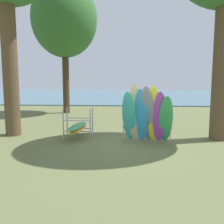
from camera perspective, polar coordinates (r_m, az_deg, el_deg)
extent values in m
plane|color=#60663D|center=(9.04, 4.31, -7.96)|extent=(80.00, 80.00, 0.00)
cube|color=#477084|center=(40.36, 4.08, 4.13)|extent=(80.00, 36.00, 0.10)
cylinder|color=brown|center=(11.39, -22.93, 11.51)|extent=(0.65, 0.65, 6.64)
cylinder|color=brown|center=(10.69, 24.64, 10.97)|extent=(0.76, 0.76, 6.36)
cylinder|color=#42301E|center=(18.16, -10.79, 8.01)|extent=(0.47, 0.47, 5.22)
ellipsoid|color=#33662D|center=(18.66, -11.12, 20.61)|extent=(4.64, 4.64, 5.33)
ellipsoid|color=#38B2AD|center=(9.43, 4.00, -1.08)|extent=(0.65, 0.94, 2.00)
ellipsoid|color=#C6B289|center=(9.39, 5.43, -0.24)|extent=(0.60, 0.80, 2.29)
ellipsoid|color=#2D8ED1|center=(9.39, 6.84, -0.86)|extent=(0.65, 0.81, 2.10)
ellipsoid|color=gray|center=(9.37, 8.27, -0.57)|extent=(0.71, 1.03, 2.20)
ellipsoid|color=yellow|center=(9.37, 9.70, -0.54)|extent=(0.63, 0.88, 2.22)
ellipsoid|color=purple|center=(9.38, 11.12, -1.23)|extent=(0.60, 0.76, 2.00)
ellipsoid|color=#339E56|center=(9.40, 12.53, -1.74)|extent=(0.58, 0.82, 1.85)
cylinder|color=#9EA0A5|center=(9.93, 2.71, -4.90)|extent=(0.04, 0.04, 0.55)
cylinder|color=#9EA0A5|center=(9.76, 13.50, -5.32)|extent=(0.04, 0.04, 0.55)
cylinder|color=#9EA0A5|center=(9.75, 8.09, -3.55)|extent=(1.99, 0.37, 0.04)
cylinder|color=#9EA0A5|center=(10.01, -11.37, -2.90)|extent=(0.05, 0.05, 1.25)
cylinder|color=#9EA0A5|center=(9.78, -5.13, -3.03)|extent=(0.05, 0.05, 1.25)
cylinder|color=#9EA0A5|center=(10.58, -10.51, -2.32)|extent=(0.05, 0.05, 1.25)
cylinder|color=#9EA0A5|center=(10.36, -4.61, -2.43)|extent=(0.05, 0.05, 1.25)
cylinder|color=#9EA0A5|center=(9.93, -8.26, -4.53)|extent=(1.10, 0.04, 0.04)
cylinder|color=#9EA0A5|center=(9.85, -8.31, -1.97)|extent=(1.10, 0.04, 0.04)
cylinder|color=#9EA0A5|center=(10.50, -7.57, -3.85)|extent=(1.10, 0.04, 0.04)
cylinder|color=#9EA0A5|center=(10.43, -7.61, -1.43)|extent=(1.10, 0.04, 0.04)
ellipsoid|color=yellow|center=(10.21, -7.98, -3.92)|extent=(0.56, 2.11, 0.06)
ellipsoid|color=orange|center=(10.19, -7.77, -3.59)|extent=(0.62, 2.13, 0.06)
ellipsoid|color=#339E56|center=(10.19, -8.08, -3.25)|extent=(0.62, 2.13, 0.06)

